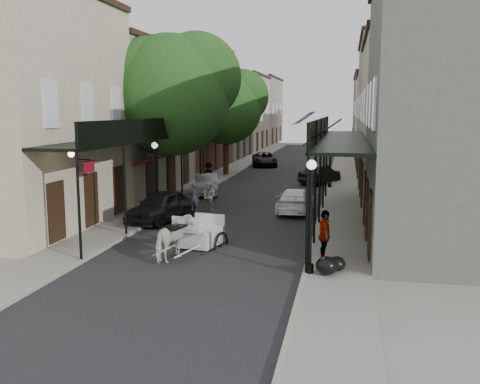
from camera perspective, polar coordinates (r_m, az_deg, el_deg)
The scene contains 24 objects.
ground at distance 20.42m, azimuth -3.83°, elevation -6.59°, with size 140.00×140.00×0.00m, color gray.
road at distance 39.71m, azimuth 3.69°, elevation 0.93°, with size 8.00×90.00×0.01m, color black.
sidewalk_left at distance 40.66m, azimuth -3.31°, elevation 1.19°, with size 2.20×90.00×0.12m, color gray.
sidewalk_right at distance 39.37m, azimuth 10.92°, elevation 0.80°, with size 2.20×90.00×0.12m, color gray.
building_row_left at distance 50.90m, azimuth -4.47°, elevation 8.55°, with size 5.00×80.00×10.50m, color #C1B69A.
building_row_right at distance 49.13m, azimuth 15.44°, elevation 8.26°, with size 5.00×80.00×10.50m, color gray.
gallery_left at distance 27.86m, azimuth -9.74°, elevation 5.86°, with size 2.20×18.05×4.88m.
gallery_right at distance 26.02m, azimuth 10.47°, elevation 5.65°, with size 2.20×18.05×4.88m.
tree_near at distance 30.67m, azimuth -6.64°, elevation 10.73°, with size 7.31×6.80×9.63m.
tree_far at distance 44.20m, azimuth -1.04°, elevation 9.32°, with size 6.45×6.00×8.61m.
lamppost_right_near at distance 17.36m, azimuth 7.53°, elevation -2.43°, with size 0.32×0.32×3.71m.
lamppost_left at distance 26.88m, azimuth -9.00°, elevation 1.49°, with size 0.32×0.32×3.71m.
lamppost_right_far at distance 37.17m, azimuth 9.60°, elevation 3.46°, with size 0.32×0.32×3.71m.
horse at distance 19.53m, azimuth -7.00°, elevation -4.95°, with size 0.85×1.87×1.58m, color beige.
carriage at distance 21.60m, azimuth -3.75°, elevation -2.93°, with size 1.89×2.55×2.65m.
pedestrian_walking at distance 28.80m, azimuth -3.30°, elevation -0.51°, with size 0.75×0.58×1.54m, color beige.
pedestrian_sidewalk_left at distance 37.29m, azimuth -3.36°, elevation 1.89°, with size 1.08×0.62×1.67m, color gray.
pedestrian_sidewalk_right at distance 19.02m, azimuth 9.02°, elevation -4.62°, with size 1.07×0.44×1.82m, color gray.
car_left_near at distance 26.32m, azimuth -8.38°, elevation -1.49°, with size 1.79×4.44×1.51m, color black.
car_left_mid at distance 34.48m, azimuth -3.57°, elevation 0.83°, with size 1.39×3.98×1.31m, color #9C9CA1.
car_left_far at distance 51.91m, azimuth 2.62°, elevation 3.52°, with size 2.26×4.89×1.36m, color black.
car_right_near at distance 28.52m, azimuth 5.95°, elevation -0.91°, with size 1.78×4.37×1.27m, color white.
car_right_far at distance 40.07m, azimuth 8.54°, elevation 2.00°, with size 1.79×4.46×1.52m, color black.
trash_bags at distance 17.78m, azimuth 9.61°, elevation -7.68°, with size 0.97×1.12×0.60m.
Camera 1 is at (5.17, -19.01, 5.39)m, focal length 40.00 mm.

